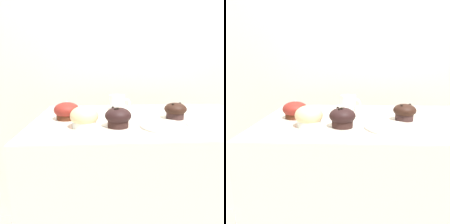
% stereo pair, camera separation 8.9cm
% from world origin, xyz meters
% --- Properties ---
extents(wall_back, '(3.20, 0.10, 1.80)m').
position_xyz_m(wall_back, '(0.00, 0.60, 0.90)').
color(wall_back, beige).
rests_on(wall_back, ground).
extents(display_counter, '(1.00, 0.64, 0.89)m').
position_xyz_m(display_counter, '(0.00, 0.00, 0.45)').
color(display_counter, silver).
rests_on(display_counter, ground).
extents(muffin_front_center, '(0.11, 0.11, 0.08)m').
position_xyz_m(muffin_front_center, '(-0.28, -0.14, 0.93)').
color(muffin_front_center, white).
rests_on(muffin_front_center, display_counter).
extents(muffin_back_left, '(0.10, 0.10, 0.07)m').
position_xyz_m(muffin_back_left, '(0.12, -0.02, 0.93)').
color(muffin_back_left, '#3B2523').
rests_on(muffin_back_left, display_counter).
extents(muffin_back_right, '(0.10, 0.10, 0.08)m').
position_xyz_m(muffin_back_right, '(-0.15, -0.14, 0.93)').
color(muffin_back_right, '#311C19').
rests_on(muffin_back_right, display_counter).
extents(muffin_front_left, '(0.11, 0.11, 0.08)m').
position_xyz_m(muffin_front_left, '(-0.36, 0.00, 0.93)').
color(muffin_front_left, '#4C2313').
rests_on(muffin_front_left, display_counter).
extents(coffee_cup, '(0.11, 0.10, 0.08)m').
position_xyz_m(coffee_cup, '(-0.12, 0.18, 0.93)').
color(coffee_cup, white).
rests_on(coffee_cup, display_counter).
extents(serving_plate, '(0.19, 0.19, 0.01)m').
position_xyz_m(serving_plate, '(0.03, -0.15, 0.90)').
color(serving_plate, beige).
rests_on(serving_plate, display_counter).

